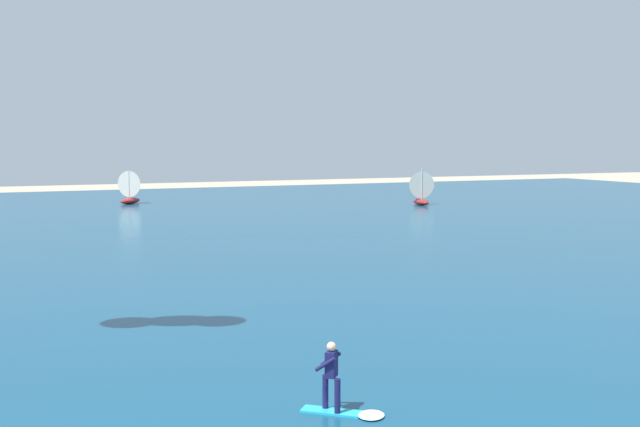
% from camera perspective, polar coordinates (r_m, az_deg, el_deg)
% --- Properties ---
extents(ocean, '(160.00, 90.00, 0.10)m').
position_cam_1_polar(ocean, '(55.67, -15.29, -1.30)').
color(ocean, navy).
rests_on(ocean, ground).
extents(kitesurfer, '(1.84, 1.71, 1.67)m').
position_cam_1_polar(kitesurfer, '(18.36, 1.43, -12.64)').
color(kitesurfer, '#26B2CC').
rests_on(kitesurfer, ocean).
extents(sailboat_far_right, '(3.18, 3.22, 3.63)m').
position_cam_1_polar(sailboat_far_right, '(79.01, -13.57, 1.93)').
color(sailboat_far_right, maroon).
rests_on(sailboat_far_right, ocean).
extents(sailboat_center_horizon, '(2.75, 3.18, 3.63)m').
position_cam_1_polar(sailboat_center_horizon, '(76.07, 7.28, 1.91)').
color(sailboat_center_horizon, maroon).
rests_on(sailboat_center_horizon, ocean).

